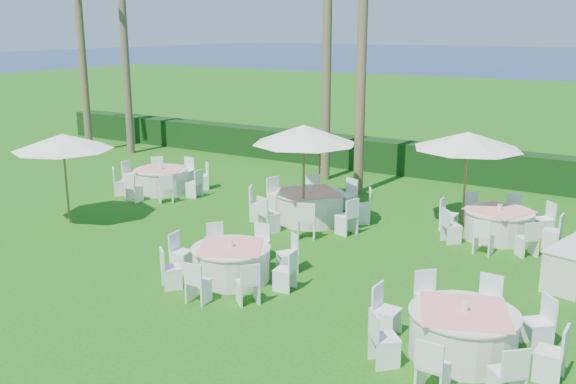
% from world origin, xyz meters
% --- Properties ---
extents(ground, '(120.00, 120.00, 0.00)m').
position_xyz_m(ground, '(0.00, 0.00, 0.00)').
color(ground, '#1D540E').
rests_on(ground, ground).
extents(hedge, '(34.00, 1.00, 1.20)m').
position_xyz_m(hedge, '(0.00, 12.00, 0.60)').
color(hedge, black).
rests_on(hedge, ground).
extents(banquet_table_b, '(3.05, 3.05, 0.92)m').
position_xyz_m(banquet_table_b, '(1.14, 0.09, 0.40)').
color(banquet_table_b, beige).
rests_on(banquet_table_b, ground).
extents(banquet_table_c, '(3.23, 3.23, 0.98)m').
position_xyz_m(banquet_table_c, '(6.47, -0.58, 0.43)').
color(banquet_table_c, beige).
rests_on(banquet_table_c, ground).
extents(banquet_table_d, '(3.16, 3.16, 0.95)m').
position_xyz_m(banquet_table_d, '(-5.46, 5.11, 0.42)').
color(banquet_table_d, beige).
rests_on(banquet_table_d, ground).
extents(banquet_table_e, '(3.40, 3.40, 1.03)m').
position_xyz_m(banquet_table_e, '(0.45, 4.78, 0.46)').
color(banquet_table_e, beige).
rests_on(banquet_table_e, ground).
extents(banquet_table_f, '(3.08, 3.08, 0.94)m').
position_xyz_m(banquet_table_f, '(5.43, 6.02, 0.41)').
color(banquet_table_f, beige).
rests_on(banquet_table_f, ground).
extents(umbrella_a, '(2.73, 2.73, 2.56)m').
position_xyz_m(umbrella_a, '(-5.25, 1.06, 2.34)').
color(umbrella_a, brown).
rests_on(umbrella_a, ground).
extents(umbrella_b, '(2.79, 2.79, 2.89)m').
position_xyz_m(umbrella_b, '(0.68, 4.03, 2.64)').
color(umbrella_b, brown).
rests_on(umbrella_b, ground).
extents(umbrella_c, '(2.24, 2.24, 2.31)m').
position_xyz_m(umbrella_c, '(-0.20, 6.52, 2.11)').
color(umbrella_c, brown).
rests_on(umbrella_c, ground).
extents(umbrella_d, '(2.95, 2.95, 2.67)m').
position_xyz_m(umbrella_d, '(4.33, 6.53, 2.44)').
color(umbrella_d, brown).
rests_on(umbrella_d, ground).
extents(palm_b, '(4.14, 4.40, 9.89)m').
position_xyz_m(palm_b, '(-1.65, 9.62, 5.41)').
color(palm_b, brown).
rests_on(palm_b, ground).
extents(palm_f, '(4.19, 4.39, 8.62)m').
position_xyz_m(palm_f, '(-13.09, 8.78, 4.77)').
color(palm_f, brown).
rests_on(palm_f, ground).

